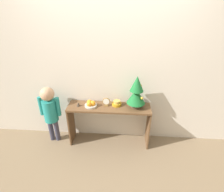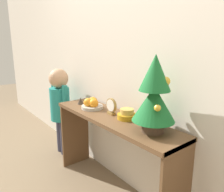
# 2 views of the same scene
# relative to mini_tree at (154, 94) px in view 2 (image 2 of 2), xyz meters

# --- Properties ---
(back_wall) EXTENTS (7.00, 0.05, 2.50)m
(back_wall) POSITION_rel_mini_tree_xyz_m (-0.40, 0.19, 0.32)
(back_wall) COLOR beige
(back_wall) RESTS_ON ground_plane
(console_table) EXTENTS (1.26, 0.33, 0.68)m
(console_table) POSITION_rel_mini_tree_xyz_m (-0.40, -0.02, -0.39)
(console_table) COLOR brown
(console_table) RESTS_ON ground_plane
(mini_tree) EXTENTS (0.27, 0.27, 0.49)m
(mini_tree) POSITION_rel_mini_tree_xyz_m (0.00, 0.00, 0.00)
(mini_tree) COLOR #4C3828
(mini_tree) RESTS_ON console_table
(fruit_bowl) EXTENTS (0.19, 0.19, 0.10)m
(fruit_bowl) POSITION_rel_mini_tree_xyz_m (-0.67, -0.03, -0.21)
(fruit_bowl) COLOR #B7B2A8
(fruit_bowl) RESTS_ON console_table
(singing_bowl) EXTENTS (0.15, 0.15, 0.08)m
(singing_bowl) POSITION_rel_mini_tree_xyz_m (-0.28, 0.03, -0.21)
(singing_bowl) COLOR #B78419
(singing_bowl) RESTS_ON console_table
(desk_clock) EXTENTS (0.11, 0.04, 0.13)m
(desk_clock) POSITION_rel_mini_tree_xyz_m (-0.44, 0.00, -0.18)
(desk_clock) COLOR olive
(desk_clock) RESTS_ON console_table
(figurine) EXTENTS (0.06, 0.06, 0.06)m
(figurine) POSITION_rel_mini_tree_xyz_m (-0.86, -0.03, -0.21)
(figurine) COLOR #382D23
(figurine) RESTS_ON console_table
(child_figure) EXTENTS (0.34, 0.22, 0.98)m
(child_figure) POSITION_rel_mini_tree_xyz_m (-1.32, -0.03, -0.31)
(child_figure) COLOR #38384C
(child_figure) RESTS_ON ground_plane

